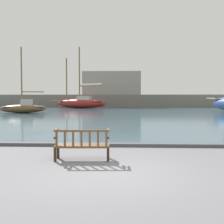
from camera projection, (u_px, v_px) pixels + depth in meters
name	position (u px, v px, depth m)	size (l,w,h in m)	color
ground_plane	(113.00, 174.00, 6.81)	(160.00, 160.00, 0.00)	slate
harbor_water	(123.00, 108.00, 50.71)	(100.00, 80.00, 0.08)	#385666
quay_edge_kerb	(117.00, 145.00, 10.65)	(40.00, 0.30, 0.12)	#4C4C50
park_bench	(82.00, 144.00, 8.27)	(1.62, 0.59, 0.92)	#322113
sailboat_distant_harbor	(81.00, 102.00, 48.46)	(10.34, 5.14, 10.50)	maroon
sailboat_centre_channel	(24.00, 107.00, 32.93)	(6.17, 3.07, 7.71)	brown
far_breakwater	(121.00, 97.00, 53.19)	(49.28, 2.40, 6.85)	slate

